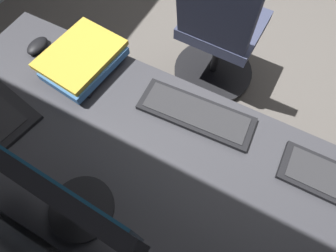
% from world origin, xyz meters
% --- Properties ---
extents(floor_plane, '(5.36, 5.36, 0.00)m').
position_xyz_m(floor_plane, '(0.00, 0.00, 0.00)').
color(floor_plane, '#59544F').
extents(desk, '(1.81, 0.71, 0.73)m').
position_xyz_m(desk, '(0.16, 1.64, 0.66)').
color(desk, '#38383D').
rests_on(desk, ground).
extents(drawer_pedestal, '(0.40, 0.51, 0.69)m').
position_xyz_m(drawer_pedestal, '(0.45, 1.66, 0.35)').
color(drawer_pedestal, '#38383D').
rests_on(drawer_pedestal, ground).
extents(monitor_primary, '(0.50, 0.20, 0.42)m').
position_xyz_m(monitor_primary, '(0.31, 1.86, 0.97)').
color(monitor_primary, black).
rests_on(monitor_primary, desk).
extents(keyboard_spare, '(0.43, 0.16, 0.02)m').
position_xyz_m(keyboard_spare, '(0.14, 1.40, 0.74)').
color(keyboard_spare, black).
rests_on(keyboard_spare, desk).
extents(mouse_main, '(0.06, 0.10, 0.03)m').
position_xyz_m(mouse_main, '(0.86, 1.42, 0.75)').
color(mouse_main, black).
rests_on(mouse_main, desk).
extents(book_stack_near, '(0.27, 0.33, 0.08)m').
position_xyz_m(book_stack_near, '(0.62, 1.41, 0.77)').
color(book_stack_near, black).
rests_on(book_stack_near, desk).
extents(office_chair, '(0.56, 0.56, 0.97)m').
position_xyz_m(office_chair, '(0.30, 0.70, 0.46)').
color(office_chair, '#383D56').
rests_on(office_chair, ground).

